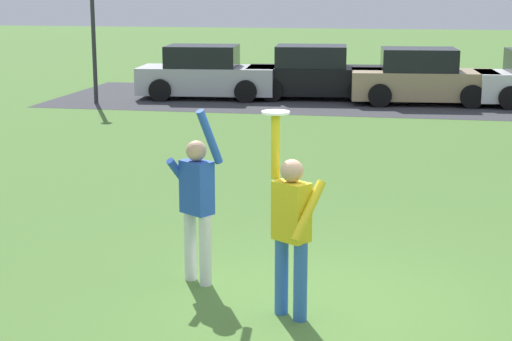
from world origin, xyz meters
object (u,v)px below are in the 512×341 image
Objects in this scene: frisbee_disc at (276,112)px; parked_car_black at (315,74)px; person_catcher at (291,225)px; lamppost_by_lot at (93,13)px; parked_car_silver at (206,74)px; person_defender at (197,199)px; parked_car_tan at (422,78)px.

frisbee_disc is 0.07× the size of parked_car_black.
frisbee_disc is (-0.19, 0.13, 1.11)m from person_catcher.
person_catcher is 0.49× the size of lamppost_by_lot.
parked_car_black is 1.00× the size of lamppost_by_lot.
parked_car_silver is at bearing -38.74° from person_catcher.
parked_car_silver is 3.83m from lamppost_by_lot.
frisbee_disc reaches higher than parked_car_silver.
lamppost_by_lot is at bearing 117.89° from frisbee_disc.
person_defender is at bearing 0.00° from person_catcher.
parked_car_tan is (2.57, 15.63, -0.25)m from person_defender.
frisbee_disc is 0.07× the size of parked_car_tan.
parked_car_silver is 6.42m from parked_car_tan.
parked_car_tan is at bearing -15.51° from parked_car_black.
parked_car_tan is at bearing -5.22° from parked_car_silver.
lamppost_by_lot is at bearing -153.93° from parked_car_silver.
person_catcher is 7.38× the size of frisbee_disc.
parked_car_tan is at bearing 10.49° from lamppost_by_lot.
person_catcher is 17.21m from parked_car_silver.
frisbee_disc is 0.07× the size of parked_car_silver.
parked_car_silver is 1.00× the size of parked_car_tan.
parked_car_silver is (-5.04, 16.45, -0.25)m from person_catcher.
frisbee_disc is at bearing -78.53° from parked_car_silver.
lamppost_by_lot is (-9.29, -1.72, 1.86)m from parked_car_tan.
person_defender is 16.23m from parked_car_black.
frisbee_disc is 0.07× the size of lamppost_by_lot.
lamppost_by_lot reaches higher than person_catcher.
parked_car_tan is (6.42, -0.01, 0.00)m from parked_car_silver.
person_catcher is at bearing -78.06° from parked_car_silver.
person_catcher is 17.12m from parked_car_black.
lamppost_by_lot is (-6.11, -2.30, 1.86)m from parked_car_black.
person_defender is at bearing -81.26° from parked_car_silver.
person_catcher is 16.79m from lamppost_by_lot.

